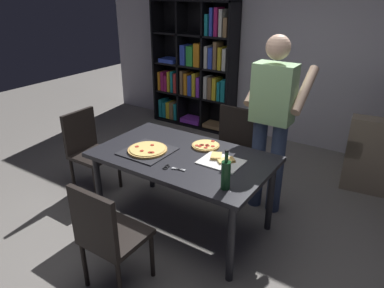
% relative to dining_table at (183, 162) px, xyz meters
% --- Properties ---
extents(ground_plane, '(12.00, 12.00, 0.00)m').
position_rel_dining_table_xyz_m(ground_plane, '(0.00, 0.00, -0.67)').
color(ground_plane, gray).
extents(back_wall, '(6.40, 0.10, 2.80)m').
position_rel_dining_table_xyz_m(back_wall, '(0.00, 2.60, 0.73)').
color(back_wall, '#BCB7C6').
rests_on(back_wall, ground_plane).
extents(dining_table, '(1.58, 0.94, 0.75)m').
position_rel_dining_table_xyz_m(dining_table, '(0.00, 0.00, 0.00)').
color(dining_table, '#232328').
rests_on(dining_table, ground_plane).
extents(chair_near_camera, '(0.42, 0.42, 0.90)m').
position_rel_dining_table_xyz_m(chair_near_camera, '(-0.00, -0.96, -0.16)').
color(chair_near_camera, black).
rests_on(chair_near_camera, ground_plane).
extents(chair_far_side, '(0.42, 0.42, 0.90)m').
position_rel_dining_table_xyz_m(chair_far_side, '(0.00, 0.96, -0.16)').
color(chair_far_side, black).
rests_on(chair_far_side, ground_plane).
extents(chair_left_end, '(0.42, 0.42, 0.90)m').
position_rel_dining_table_xyz_m(chair_left_end, '(-1.27, 0.00, -0.16)').
color(chair_left_end, black).
rests_on(chair_left_end, ground_plane).
extents(bookshelf, '(1.40, 0.35, 1.95)m').
position_rel_dining_table_xyz_m(bookshelf, '(-1.40, 2.38, 0.24)').
color(bookshelf, black).
rests_on(bookshelf, ground_plane).
extents(person_serving_pizza, '(0.55, 0.54, 1.75)m').
position_rel_dining_table_xyz_m(person_serving_pizza, '(0.52, 0.74, 0.32)').
color(person_serving_pizza, '#38476B').
rests_on(person_serving_pizza, ground_plane).
extents(pepperoni_pizza_on_tray, '(0.42, 0.42, 0.04)m').
position_rel_dining_table_xyz_m(pepperoni_pizza_on_tray, '(-0.30, -0.12, 0.09)').
color(pepperoni_pizza_on_tray, '#2D2D33').
rests_on(pepperoni_pizza_on_tray, dining_table).
extents(pizza_slices_on_towel, '(0.36, 0.28, 0.03)m').
position_rel_dining_table_xyz_m(pizza_slices_on_towel, '(0.35, 0.07, 0.09)').
color(pizza_slices_on_towel, white).
rests_on(pizza_slices_on_towel, dining_table).
extents(wine_bottle, '(0.07, 0.07, 0.32)m').
position_rel_dining_table_xyz_m(wine_bottle, '(0.59, -0.30, 0.19)').
color(wine_bottle, '#194723').
rests_on(wine_bottle, dining_table).
extents(kitchen_scissors, '(0.20, 0.09, 0.01)m').
position_rel_dining_table_xyz_m(kitchen_scissors, '(0.06, -0.27, 0.08)').
color(kitchen_scissors, silver).
rests_on(kitchen_scissors, dining_table).
extents(second_pizza_plain, '(0.26, 0.26, 0.03)m').
position_rel_dining_table_xyz_m(second_pizza_plain, '(0.08, 0.26, 0.09)').
color(second_pizza_plain, tan).
rests_on(second_pizza_plain, dining_table).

